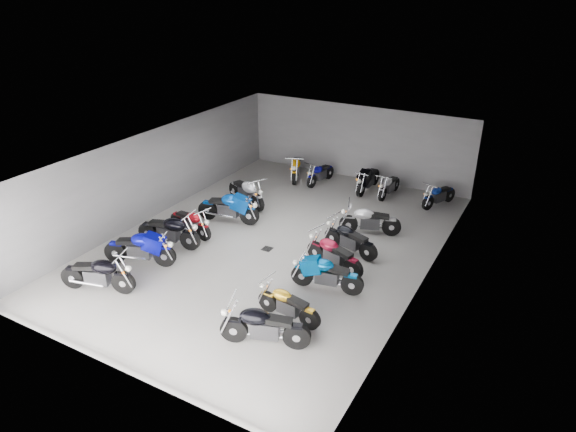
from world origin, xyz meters
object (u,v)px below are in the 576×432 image
(motorcycle_right_d, at_px, (334,254))
(motorcycle_back_c, at_px, (320,173))
(drain_grate, at_px, (267,249))
(motorcycle_right_b, at_px, (288,304))
(motorcycle_left_c, at_px, (169,231))
(motorcycle_back_b, at_px, (296,167))
(motorcycle_right_c, at_px, (326,274))
(motorcycle_back_d, at_px, (368,179))
(motorcycle_back_e, at_px, (389,186))
(motorcycle_right_e, at_px, (350,239))
(motorcycle_left_e, at_px, (229,208))
(motorcycle_right_f, at_px, (369,221))
(motorcycle_left_d, at_px, (191,222))
(motorcycle_right_a, at_px, (264,326))
(motorcycle_back_f, at_px, (439,195))
(motorcycle_left_f, at_px, (246,192))
(motorcycle_left_a, at_px, (98,274))
(motorcycle_left_b, at_px, (140,248))

(motorcycle_right_d, bearing_deg, motorcycle_back_c, 45.11)
(drain_grate, distance_m, motorcycle_right_b, 3.85)
(motorcycle_left_c, bearing_deg, motorcycle_back_b, 165.91)
(motorcycle_right_c, bearing_deg, motorcycle_right_d, 4.06)
(motorcycle_back_d, relative_size, motorcycle_back_e, 1.17)
(motorcycle_right_e, bearing_deg, motorcycle_right_c, -159.44)
(motorcycle_left_c, xyz_separation_m, motorcycle_left_e, (0.66, 2.45, 0.01))
(motorcycle_left_c, xyz_separation_m, motorcycle_right_f, (5.42, 4.01, -0.04))
(motorcycle_left_d, height_order, motorcycle_right_c, motorcycle_right_c)
(drain_grate, distance_m, motorcycle_left_e, 2.56)
(motorcycle_left_e, relative_size, motorcycle_right_a, 1.08)
(motorcycle_left_e, xyz_separation_m, motorcycle_right_e, (4.69, 0.01, -0.07))
(motorcycle_right_c, bearing_deg, motorcycle_back_f, -19.86)
(motorcycle_left_e, distance_m, motorcycle_left_f, 1.60)
(drain_grate, height_order, motorcycle_right_d, motorcycle_right_d)
(motorcycle_back_b, height_order, motorcycle_back_c, motorcycle_back_b)
(drain_grate, bearing_deg, motorcycle_right_c, -24.35)
(drain_grate, xyz_separation_m, motorcycle_left_c, (-2.92, -1.36, 0.54))
(motorcycle_right_e, bearing_deg, motorcycle_right_d, -167.17)
(motorcycle_left_d, bearing_deg, motorcycle_right_e, 116.64)
(motorcycle_right_e, xyz_separation_m, motorcycle_right_f, (0.07, 1.55, 0.02))
(motorcycle_left_d, relative_size, motorcycle_back_c, 1.04)
(motorcycle_right_e, distance_m, motorcycle_back_e, 5.13)
(motorcycle_back_b, bearing_deg, drain_grate, 87.60)
(motorcycle_back_c, distance_m, motorcycle_back_d, 2.10)
(motorcycle_right_b, bearing_deg, motorcycle_back_d, 14.22)
(motorcycle_right_d, height_order, motorcycle_back_c, motorcycle_right_d)
(motorcycle_left_c, distance_m, motorcycle_back_d, 8.63)
(drain_grate, distance_m, motorcycle_back_e, 6.53)
(motorcycle_left_a, bearing_deg, motorcycle_back_e, 136.79)
(motorcycle_back_b, bearing_deg, motorcycle_right_f, 121.48)
(motorcycle_right_b, bearing_deg, motorcycle_back_f, -3.96)
(motorcycle_right_a, bearing_deg, motorcycle_left_b, 55.34)
(motorcycle_back_e, distance_m, motorcycle_back_f, 2.00)
(motorcycle_left_e, distance_m, motorcycle_back_d, 6.17)
(motorcycle_left_c, distance_m, motorcycle_left_f, 4.03)
(motorcycle_left_e, bearing_deg, motorcycle_left_b, -21.73)
(motorcycle_left_c, xyz_separation_m, motorcycle_left_f, (0.38, 4.02, -0.01))
(motorcycle_right_c, distance_m, motorcycle_right_e, 2.32)
(motorcycle_right_e, distance_m, motorcycle_right_f, 1.56)
(motorcycle_right_f, distance_m, motorcycle_back_c, 4.95)
(motorcycle_left_b, xyz_separation_m, motorcycle_right_c, (5.59, 1.49, -0.04))
(motorcycle_right_d, bearing_deg, motorcycle_left_e, 91.88)
(motorcycle_left_b, relative_size, motorcycle_back_f, 1.26)
(motorcycle_right_d, relative_size, motorcycle_right_f, 1.02)
(motorcycle_left_b, xyz_separation_m, motorcycle_left_d, (0.07, 2.32, -0.07))
(motorcycle_back_f, bearing_deg, motorcycle_back_b, 24.65)
(motorcycle_right_d, xyz_separation_m, motorcycle_back_e, (-0.41, 6.28, -0.06))
(motorcycle_left_b, bearing_deg, motorcycle_back_e, 131.02)
(motorcycle_left_e, height_order, motorcycle_back_d, motorcycle_left_e)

